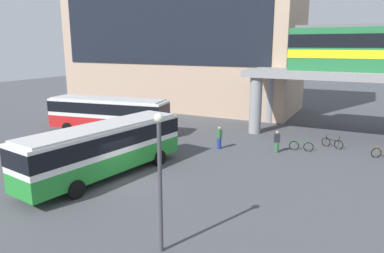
{
  "coord_description": "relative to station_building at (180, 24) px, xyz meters",
  "views": [
    {
      "loc": [
        12.26,
        -15.71,
        7.85
      ],
      "look_at": [
        1.14,
        6.29,
        2.2
      ],
      "focal_mm": 33.27,
      "sensor_mm": 36.0,
      "label": 1
    }
  ],
  "objects": [
    {
      "name": "bicycle_black",
      "position": [
        20.22,
        -12.25,
        -10.16
      ],
      "size": [
        1.67,
        0.75,
        1.04
      ],
      "color": "black",
      "rests_on": "ground_plane"
    },
    {
      "name": "bicycle_brown",
      "position": [
        23.77,
        -13.3,
        -10.16
      ],
      "size": [
        1.65,
        0.81,
        1.04
      ],
      "color": "black",
      "rests_on": "ground_plane"
    },
    {
      "name": "bus_main",
      "position": [
        8.53,
        -25.15,
        -8.53
      ],
      "size": [
        4.24,
        11.3,
        3.22
      ],
      "color": "#268C33",
      "rests_on": "ground_plane"
    },
    {
      "name": "station_building",
      "position": [
        0.0,
        0.0,
        0.0
      ],
      "size": [
        29.66,
        10.93,
        21.03
      ],
      "color": "tan",
      "rests_on": "ground_plane"
    },
    {
      "name": "ground_plane",
      "position": [
        10.25,
        -15.44,
        -10.52
      ],
      "size": [
        120.0,
        120.0,
        0.0
      ],
      "primitive_type": "plane",
      "color": "#47494F"
    },
    {
      "name": "bus_secondary",
      "position": [
        1.51,
        -16.42,
        -8.53
      ],
      "size": [
        11.3,
        4.23,
        3.22
      ],
      "color": "red",
      "rests_on": "ground_plane"
    },
    {
      "name": "pedestrian_near_building",
      "position": [
        12.41,
        -16.5,
        -9.69
      ],
      "size": [
        0.48,
        0.42,
        1.76
      ],
      "color": "navy",
      "rests_on": "ground_plane"
    },
    {
      "name": "lamp_post",
      "position": [
        15.82,
        -30.57,
        -7.23
      ],
      "size": [
        0.36,
        0.36,
        5.48
      ],
      "color": "#3F3F44",
      "rests_on": "ground_plane"
    },
    {
      "name": "pedestrian_walking_across",
      "position": [
        16.63,
        -15.47,
        -9.75
      ],
      "size": [
        0.47,
        0.42,
        1.64
      ],
      "color": "#33663F",
      "rests_on": "ground_plane"
    },
    {
      "name": "bicycle_green",
      "position": [
        18.2,
        -14.21,
        -10.16
      ],
      "size": [
        1.78,
        0.27,
        1.04
      ],
      "color": "black",
      "rests_on": "ground_plane"
    }
  ]
}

